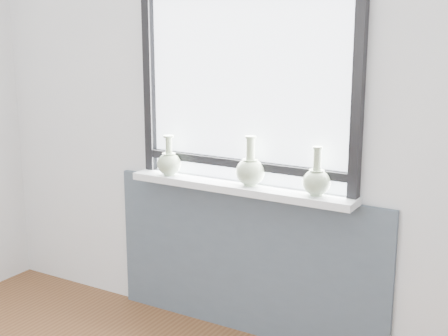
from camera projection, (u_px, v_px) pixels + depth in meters
The scene contains 7 objects.
back_wall at pixel (248, 108), 3.37m from camera, with size 3.60×0.02×2.60m, color silver.
apron_panel at pixel (245, 261), 3.54m from camera, with size 1.70×0.03×0.86m, color #465260.
windowsill at pixel (239, 187), 3.38m from camera, with size 1.32×0.18×0.04m, color silver.
window at pixel (245, 83), 3.31m from camera, with size 1.30×0.06×1.05m.
vase_a at pixel (169, 162), 3.56m from camera, with size 0.14×0.14×0.23m.
vase_b at pixel (250, 170), 3.33m from camera, with size 0.16×0.16×0.27m.
vase_c at pixel (316, 180), 3.14m from camera, with size 0.14×0.14×0.25m.
Camera 1 is at (1.60, -1.15, 1.74)m, focal length 50.00 mm.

